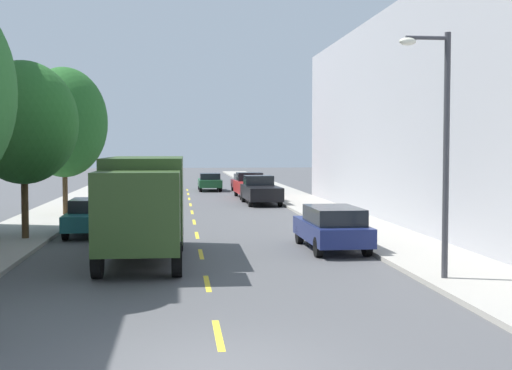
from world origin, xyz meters
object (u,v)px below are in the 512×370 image
object	(u,v)px
parked_wagon_navy	(332,227)
parked_wagon_champagne	(128,184)
street_tree_second	(23,123)
parked_sedan_burgundy	(245,183)
delivery_box_truck	(144,201)
parked_sedan_teal	(91,216)
moving_forest_sedan	(210,181)
street_tree_third	(64,122)
parked_pickup_red	(251,186)
street_lamp	(440,135)
parked_pickup_black	(261,191)
parked_suv_orange	(116,192)

from	to	relation	value
parked_wagon_navy	parked_wagon_champagne	distance (m)	31.07
street_tree_second	parked_wagon_champagne	distance (m)	26.73
parked_wagon_champagne	parked_sedan_burgundy	distance (m)	9.12
street_tree_second	delivery_box_truck	xyz separation A→B (m)	(4.60, -4.54, -2.58)
parked_wagon_champagne	street_tree_second	bearing A→B (deg)	-94.15
parked_sedan_burgundy	parked_sedan_teal	xyz separation A→B (m)	(-8.71, -26.16, 0.00)
parked_wagon_champagne	moving_forest_sedan	distance (m)	7.27
street_tree_third	parked_pickup_red	size ratio (longest dim) A/B	1.38
street_lamp	parked_pickup_red	xyz separation A→B (m)	(-1.61, 31.26, -2.99)
street_tree_third	parked_pickup_black	size ratio (longest dim) A/B	1.38
parked_pickup_black	moving_forest_sedan	size ratio (longest dim) A/B	1.19
parked_pickup_black	parked_wagon_navy	bearing A→B (deg)	-89.57
parked_wagon_champagne	parked_pickup_red	distance (m)	9.93
parked_wagon_champagne	parked_sedan_burgundy	size ratio (longest dim) A/B	1.04
street_tree_second	street_tree_third	bearing A→B (deg)	90.00
delivery_box_truck	parked_sedan_burgundy	world-z (taller)	delivery_box_truck
delivery_box_truck	parked_sedan_burgundy	size ratio (longest dim) A/B	1.74
street_lamp	parked_wagon_champagne	xyz separation A→B (m)	(-10.42, 35.83, -3.01)
delivery_box_truck	parked_wagon_champagne	distance (m)	31.09
parked_sedan_teal	street_lamp	bearing A→B (deg)	-48.09
street_lamp	parked_suv_orange	size ratio (longest dim) A/B	1.30
parked_wagon_champagne	moving_forest_sedan	size ratio (longest dim) A/B	1.05
street_tree_third	parked_pickup_red	xyz separation A→B (m)	(10.73, 12.51, -3.93)
parked_pickup_black	parked_wagon_champagne	bearing A→B (deg)	131.08
street_lamp	parked_wagon_champagne	size ratio (longest dim) A/B	1.33
parked_pickup_black	parked_sedan_burgundy	bearing A→B (deg)	89.30
parked_pickup_black	moving_forest_sedan	xyz separation A→B (m)	(-2.54, 13.77, -0.08)
parked_suv_orange	street_tree_third	bearing A→B (deg)	-116.52
parked_suv_orange	parked_pickup_red	bearing A→B (deg)	43.79
parked_wagon_navy	parked_sedan_teal	bearing A→B (deg)	148.96
parked_sedan_burgundy	parked_pickup_red	bearing A→B (deg)	-91.45
moving_forest_sedan	parked_pickup_red	bearing A→B (deg)	-72.93
parked_wagon_champagne	parked_wagon_navy	bearing A→B (deg)	-73.22
parked_wagon_champagne	parked_sedan_burgundy	xyz separation A→B (m)	(8.97, 1.65, -0.05)
street_lamp	parked_sedan_burgundy	size ratio (longest dim) A/B	1.38
street_tree_second	delivery_box_truck	world-z (taller)	street_tree_second
street_tree_third	parked_pickup_red	world-z (taller)	street_tree_third
delivery_box_truck	parked_sedan_teal	size ratio (longest dim) A/B	1.76
delivery_box_truck	parked_suv_orange	distance (m)	18.33
street_lamp	parked_pickup_red	distance (m)	31.44
parked_wagon_navy	parked_suv_orange	world-z (taller)	parked_suv_orange
parked_suv_orange	moving_forest_sedan	xyz separation A→B (m)	(6.07, 16.47, -0.24)
delivery_box_truck	parked_pickup_black	distance (m)	21.74
parked_pickup_black	parked_sedan_burgundy	distance (m)	11.77
parked_sedan_teal	parked_wagon_champagne	bearing A→B (deg)	90.60
parked_sedan_teal	moving_forest_sedan	world-z (taller)	same
parked_suv_orange	parked_pickup_black	size ratio (longest dim) A/B	0.91
street_tree_second	street_lamp	distance (m)	15.53
street_tree_second	parked_pickup_black	world-z (taller)	street_tree_second
parked_suv_orange	moving_forest_sedan	world-z (taller)	parked_suv_orange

